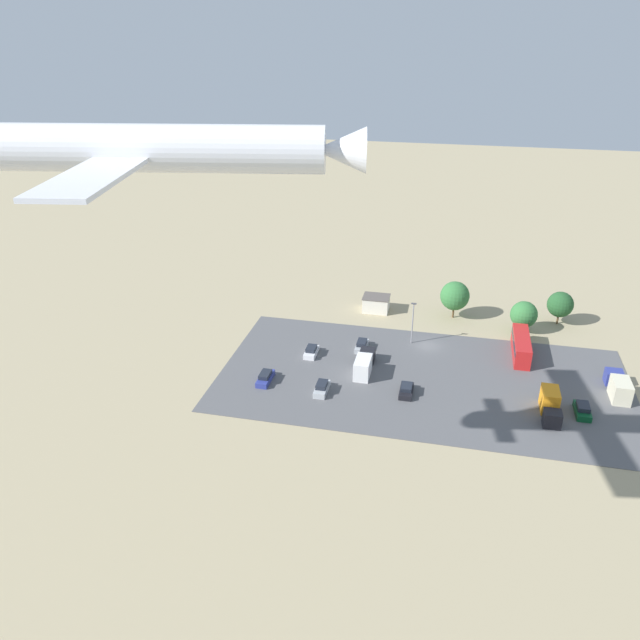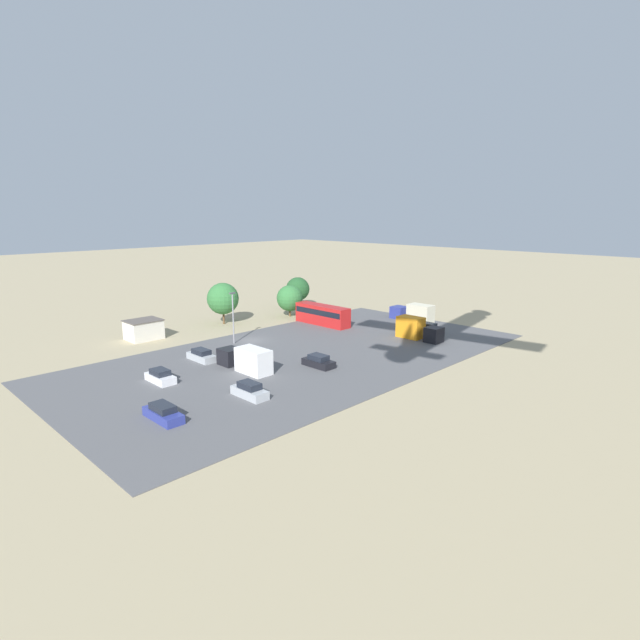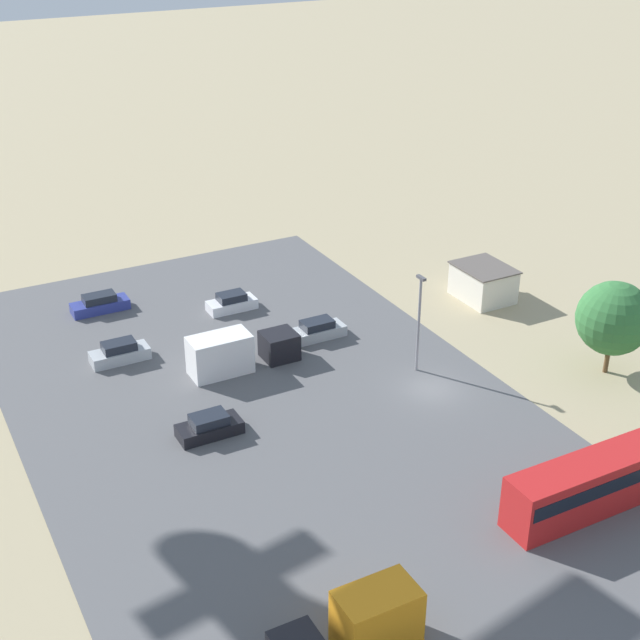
% 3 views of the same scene
% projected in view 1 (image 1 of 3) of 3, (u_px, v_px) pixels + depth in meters
% --- Properties ---
extents(ground_plane, '(400.00, 400.00, 0.00)m').
position_uv_depth(ground_plane, '(427.00, 346.00, 107.15)').
color(ground_plane, tan).
extents(parking_lot_surface, '(63.04, 32.75, 0.08)m').
position_uv_depth(parking_lot_surface, '(422.00, 379.00, 97.22)').
color(parking_lot_surface, '#565659').
rests_on(parking_lot_surface, ground).
extents(shed_building, '(5.06, 4.15, 2.97)m').
position_uv_depth(shed_building, '(376.00, 303.00, 119.72)').
color(shed_building, silver).
rests_on(shed_building, ground).
extents(bus, '(2.55, 10.75, 3.31)m').
position_uv_depth(bus, '(521.00, 345.00, 103.42)').
color(bus, red).
rests_on(bus, ground).
extents(parked_car_0, '(1.81, 4.47, 1.50)m').
position_uv_depth(parked_car_0, '(362.00, 345.00, 105.91)').
color(parked_car_0, '#ADB2B7').
rests_on(parked_car_0, ground).
extents(parked_car_1, '(1.93, 4.22, 1.49)m').
position_uv_depth(parked_car_1, '(406.00, 390.00, 93.05)').
color(parked_car_1, black).
rests_on(parked_car_1, ground).
extents(parked_car_2, '(1.78, 4.38, 1.59)m').
position_uv_depth(parked_car_2, '(322.00, 388.00, 93.53)').
color(parked_car_2, '#ADB2B7').
rests_on(parked_car_2, ground).
extents(parked_car_3, '(1.78, 4.75, 1.50)m').
position_uv_depth(parked_car_3, '(265.00, 378.00, 96.30)').
color(parked_car_3, navy).
rests_on(parked_car_3, ground).
extents(parked_car_4, '(1.82, 4.10, 1.49)m').
position_uv_depth(parked_car_4, '(311.00, 351.00, 103.98)').
color(parked_car_4, silver).
rests_on(parked_car_4, ground).
extents(parked_car_5, '(1.98, 4.45, 1.58)m').
position_uv_depth(parked_car_5, '(582.00, 410.00, 88.24)').
color(parked_car_5, '#0C4723').
rests_on(parked_car_5, ground).
extents(parked_truck_0, '(2.37, 7.16, 3.22)m').
position_uv_depth(parked_truck_0, '(550.00, 405.00, 87.92)').
color(parked_truck_0, black).
rests_on(parked_truck_0, ground).
extents(parked_truck_1, '(2.37, 8.32, 2.97)m').
position_uv_depth(parked_truck_1, '(364.00, 364.00, 98.66)').
color(parked_truck_1, black).
rests_on(parked_truck_1, ground).
extents(parked_truck_2, '(2.53, 7.93, 3.06)m').
position_uv_depth(parked_truck_2, '(619.00, 386.00, 92.52)').
color(parked_truck_2, navy).
rests_on(parked_truck_2, ground).
extents(tree_near_shed, '(5.41, 5.41, 7.13)m').
position_uv_depth(tree_near_shed, '(455.00, 296.00, 115.69)').
color(tree_near_shed, brown).
rests_on(tree_near_shed, ground).
extents(tree_apron_mid, '(4.77, 4.77, 5.80)m').
position_uv_depth(tree_apron_mid, '(524.00, 314.00, 110.71)').
color(tree_apron_mid, brown).
rests_on(tree_apron_mid, ground).
extents(tree_apron_far, '(4.71, 4.71, 6.21)m').
position_uv_depth(tree_apron_far, '(560.00, 304.00, 113.56)').
color(tree_apron_far, brown).
rests_on(tree_apron_far, ground).
extents(light_pole_lot_centre, '(0.90, 0.28, 7.54)m').
position_uv_depth(light_pole_lot_centre, '(413.00, 321.00, 106.32)').
color(light_pole_lot_centre, gray).
rests_on(light_pole_lot_centre, ground).
extents(airplane, '(36.31, 29.92, 8.85)m').
position_uv_depth(airplane, '(145.00, 148.00, 51.48)').
color(airplane, white).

